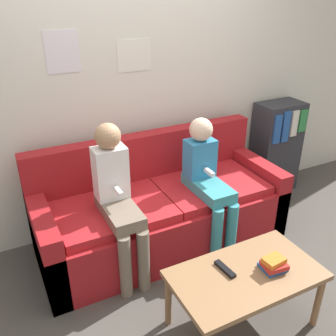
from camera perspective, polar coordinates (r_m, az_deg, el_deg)
name	(u,v)px	position (r m, az deg, el deg)	size (l,w,h in m)	color
ground_plane	(190,277)	(3.03, 3.44, -16.21)	(10.00, 10.00, 0.00)	#4C4742
wall_back	(134,82)	(3.24, -5.25, 12.88)	(8.00, 0.07, 2.60)	silver
couch	(161,211)	(3.21, -1.13, -6.53)	(2.06, 0.81, 0.91)	maroon
coffee_table	(246,279)	(2.49, 11.75, -16.23)	(0.94, 0.53, 0.44)	#8E6642
person_left	(117,195)	(2.73, -7.73, -4.15)	(0.24, 0.56, 1.19)	#756656
person_right	(208,178)	(3.04, 6.05, -1.48)	(0.24, 0.56, 1.10)	teal
tv_remote	(225,269)	(2.44, 8.67, -14.97)	(0.06, 0.17, 0.02)	black
book_stack	(274,264)	(2.49, 15.80, -13.94)	(0.16, 0.15, 0.09)	#23519E
bookshelf	(276,147)	(4.13, 16.10, 3.07)	(0.47, 0.31, 0.97)	#2D2D33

